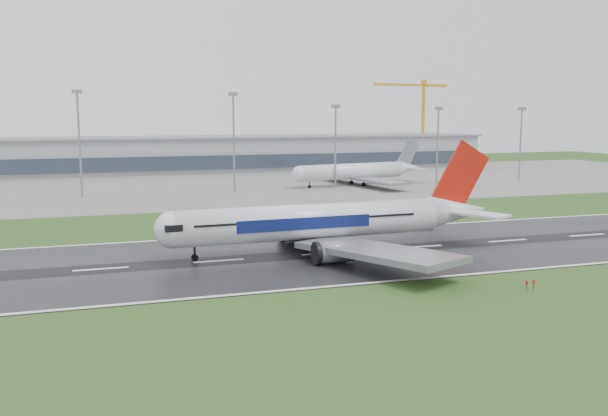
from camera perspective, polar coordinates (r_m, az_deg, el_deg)
name	(u,v)px	position (r m, az deg, el deg)	size (l,w,h in m)	color
ground	(421,247)	(126.18, 10.51, -3.50)	(520.00, 520.00, 0.00)	#274619
runway	(421,247)	(126.17, 10.51, -3.48)	(400.00, 45.00, 0.10)	black
apron	(266,182)	(242.37, -3.47, 2.34)	(400.00, 130.00, 0.08)	slate
terminal	(235,154)	(300.11, -6.29, 4.91)	(240.00, 36.00, 15.00)	gray
main_airliner	(334,199)	(119.26, 2.71, 0.80)	(66.89, 63.71, 19.75)	silver
parked_airliner	(357,163)	(232.57, 4.78, 4.10)	(55.90, 52.05, 16.39)	silver
tower_crane	(423,121)	(350.21, 10.71, 7.72)	(44.92, 2.45, 44.33)	gold
floodmast_1	(80,146)	(209.15, -19.64, 5.31)	(0.64, 0.64, 32.24)	gray
floodmast_2	(234,144)	(213.07, -6.36, 5.76)	(0.64, 0.64, 31.93)	gray
floodmast_3	(335,148)	(223.04, 2.86, 5.43)	(0.64, 0.64, 28.11)	gray
floodmast_4	(437,147)	(240.12, 11.98, 5.39)	(0.64, 0.64, 27.46)	gray
floodmast_5	(520,146)	(259.84, 18.98, 5.33)	(0.64, 0.64, 27.41)	gray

